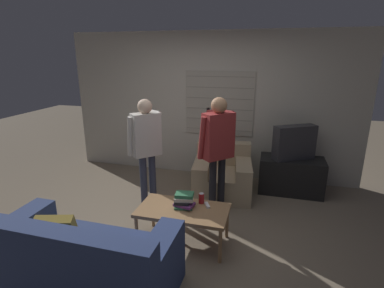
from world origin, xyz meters
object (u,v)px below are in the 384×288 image
(soda_can, at_px, (201,198))
(spare_remote, at_px, (207,205))
(person_right_standing, at_px, (218,142))
(couch_blue, at_px, (81,262))
(tv, at_px, (294,142))
(coffee_table, at_px, (183,212))
(book_stack, at_px, (184,200))
(person_left_standing, at_px, (146,141))
(armchair_beige, at_px, (222,175))

(soda_can, relative_size, spare_remote, 0.94)
(person_right_standing, xyz_separation_m, soda_can, (-0.07, -0.63, -0.53))
(couch_blue, height_order, tv, tv)
(coffee_table, height_order, book_stack, book_stack)
(person_right_standing, distance_m, soda_can, 0.83)
(person_left_standing, bearing_deg, couch_blue, -133.47)
(couch_blue, height_order, armchair_beige, couch_blue)
(tv, xyz_separation_m, spare_remote, (-1.03, -1.64, -0.38))
(couch_blue, distance_m, spare_remote, 1.47)
(armchair_beige, xyz_separation_m, tv, (1.06, 0.31, 0.54))
(person_left_standing, distance_m, spare_remote, 1.30)
(tv, relative_size, person_left_standing, 0.42)
(armchair_beige, height_order, person_right_standing, person_right_standing)
(soda_can, bearing_deg, person_left_standing, 149.30)
(armchair_beige, height_order, person_left_standing, person_left_standing)
(armchair_beige, bearing_deg, person_right_standing, 84.40)
(armchair_beige, distance_m, book_stack, 1.46)
(soda_can, bearing_deg, person_right_standing, 83.77)
(armchair_beige, bearing_deg, soda_can, 80.46)
(couch_blue, xyz_separation_m, spare_remote, (0.95, 1.11, 0.15))
(armchair_beige, relative_size, book_stack, 4.00)
(person_left_standing, distance_m, person_right_standing, 1.00)
(couch_blue, height_order, person_right_standing, person_right_standing)
(tv, height_order, soda_can, tv)
(coffee_table, relative_size, spare_remote, 7.81)
(person_left_standing, bearing_deg, spare_remote, -76.28)
(person_left_standing, relative_size, spare_remote, 11.86)
(armchair_beige, relative_size, coffee_table, 0.96)
(tv, bearing_deg, person_left_standing, -3.82)
(couch_blue, xyz_separation_m, armchair_beige, (0.92, 2.44, -0.02))
(armchair_beige, xyz_separation_m, coffee_table, (-0.22, -1.47, 0.11))
(book_stack, bearing_deg, soda_can, 39.13)
(spare_remote, bearing_deg, person_right_standing, 64.53)
(armchair_beige, xyz_separation_m, book_stack, (-0.22, -1.42, 0.23))
(person_right_standing, xyz_separation_m, spare_remote, (0.02, -0.68, -0.58))
(soda_can, bearing_deg, couch_blue, -126.87)
(person_right_standing, bearing_deg, soda_can, -142.20)
(person_left_standing, relative_size, person_right_standing, 0.97)
(book_stack, relative_size, spare_remote, 1.87)
(book_stack, bearing_deg, couch_blue, -124.32)
(coffee_table, bearing_deg, person_right_standing, 73.65)
(person_left_standing, bearing_deg, book_stack, -88.09)
(book_stack, bearing_deg, person_left_standing, 137.36)
(coffee_table, distance_m, spare_remote, 0.30)
(spare_remote, bearing_deg, book_stack, 172.22)
(armchair_beige, distance_m, tv, 1.23)
(soda_can, distance_m, spare_remote, 0.11)
(coffee_table, height_order, person_left_standing, person_left_standing)
(armchair_beige, height_order, soda_can, armchair_beige)
(tv, distance_m, person_left_standing, 2.29)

